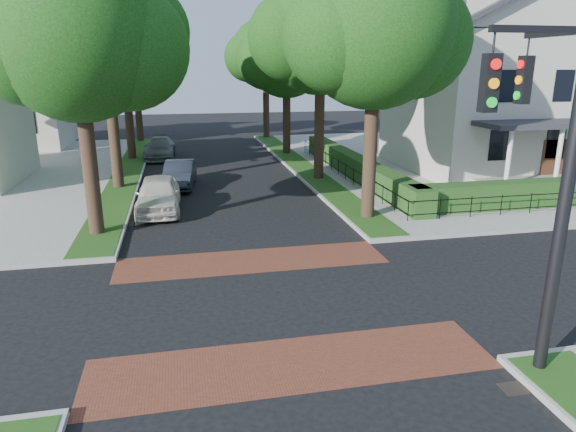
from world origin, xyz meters
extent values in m
plane|color=black|center=(0.00, 0.00, 0.00)|extent=(120.00, 120.00, 0.00)
cube|color=gray|center=(19.50, 19.00, 0.07)|extent=(30.00, 30.00, 0.15)
cube|color=brown|center=(0.00, 3.20, 0.01)|extent=(9.00, 2.20, 0.01)
cube|color=brown|center=(0.00, -3.20, 0.01)|extent=(9.00, 2.20, 0.01)
cube|color=black|center=(4.30, -5.00, 0.01)|extent=(0.65, 0.45, 0.01)
cube|color=#233F12|center=(5.40, 19.10, 0.16)|extent=(1.60, 29.80, 0.02)
cube|color=#233F12|center=(-5.40, 19.10, 0.16)|extent=(1.60, 29.80, 0.02)
cylinder|color=black|center=(5.50, 7.00, 3.83)|extent=(0.56, 0.56, 7.35)
sphere|color=#11330E|center=(5.50, 7.00, 7.71)|extent=(6.20, 6.20, 6.20)
sphere|color=#11330E|center=(7.21, 7.30, 7.31)|extent=(4.65, 4.65, 4.65)
sphere|color=#11330E|center=(3.95, 6.80, 7.41)|extent=(4.34, 4.34, 4.34)
sphere|color=#11330E|center=(5.60, 8.55, 8.21)|extent=(4.03, 4.03, 4.03)
cylinder|color=black|center=(5.50, 15.00, 4.00)|extent=(0.56, 0.56, 7.70)
sphere|color=#11330E|center=(5.50, 15.00, 8.07)|extent=(6.60, 6.60, 6.60)
sphere|color=#11330E|center=(7.31, 15.30, 7.67)|extent=(4.95, 4.95, 4.95)
sphere|color=#11330E|center=(3.85, 14.80, 7.77)|extent=(4.62, 4.62, 4.62)
sphere|color=#11330E|center=(5.60, 16.65, 8.57)|extent=(4.29, 4.29, 4.29)
cylinder|color=black|center=(5.50, 24.00, 3.47)|extent=(0.56, 0.56, 6.65)
sphere|color=#11330E|center=(5.50, 24.00, 6.99)|extent=(5.80, 5.80, 5.80)
sphere|color=#11330E|center=(7.09, 24.30, 6.59)|extent=(4.35, 4.35, 4.35)
sphere|color=#11330E|center=(4.05, 23.80, 6.69)|extent=(4.06, 4.06, 4.06)
sphere|color=#11330E|center=(5.60, 25.45, 7.49)|extent=(3.77, 3.77, 3.77)
cylinder|color=black|center=(5.50, 33.00, 3.65)|extent=(0.56, 0.56, 7.00)
sphere|color=#11330E|center=(5.50, 33.00, 7.35)|extent=(6.00, 6.00, 6.00)
sphere|color=#11330E|center=(7.15, 33.30, 6.95)|extent=(4.50, 4.50, 4.50)
sphere|color=#11330E|center=(4.00, 32.80, 7.05)|extent=(4.20, 4.20, 4.20)
sphere|color=#11330E|center=(5.60, 34.50, 7.85)|extent=(3.90, 3.90, 3.90)
cylinder|color=black|center=(-5.50, 7.00, 3.65)|extent=(0.56, 0.56, 7.00)
sphere|color=#11330E|center=(-5.50, 7.00, 7.35)|extent=(6.00, 6.00, 6.00)
sphere|color=#11330E|center=(-3.85, 7.30, 6.95)|extent=(4.50, 4.50, 4.50)
sphere|color=#11330E|center=(-7.00, 6.80, 7.05)|extent=(4.20, 4.20, 4.20)
sphere|color=#11330E|center=(-5.40, 8.50, 7.85)|extent=(3.90, 3.90, 3.90)
cylinder|color=black|center=(-5.50, 15.00, 4.17)|extent=(0.56, 0.56, 8.05)
sphere|color=#11330E|center=(-5.50, 15.00, 8.43)|extent=(6.40, 6.40, 6.40)
sphere|color=#11330E|center=(-3.74, 15.30, 8.03)|extent=(4.80, 4.80, 4.80)
sphere|color=#11330E|center=(-7.10, 14.80, 8.13)|extent=(4.48, 4.48, 4.48)
sphere|color=#11330E|center=(-5.40, 16.60, 8.93)|extent=(4.16, 4.16, 4.16)
cylinder|color=black|center=(-5.50, 24.00, 3.58)|extent=(0.56, 0.56, 6.86)
sphere|color=#11330E|center=(-5.50, 24.00, 7.21)|extent=(5.60, 5.60, 5.60)
sphere|color=#11330E|center=(-3.96, 24.30, 6.81)|extent=(4.20, 4.20, 4.20)
sphere|color=#11330E|center=(-6.90, 23.80, 6.91)|extent=(3.92, 3.92, 3.92)
sphere|color=#11330E|center=(-5.40, 25.40, 7.71)|extent=(3.64, 3.64, 3.64)
cylinder|color=black|center=(-5.50, 33.00, 3.72)|extent=(0.56, 0.56, 7.14)
sphere|color=#11330E|center=(-5.50, 33.00, 7.49)|extent=(6.20, 6.20, 6.20)
sphere|color=#11330E|center=(-3.79, 33.30, 7.09)|extent=(4.65, 4.65, 4.65)
sphere|color=#11330E|center=(-7.05, 32.80, 7.19)|extent=(4.34, 4.34, 4.34)
sphere|color=#11330E|center=(-5.40, 34.55, 7.99)|extent=(4.03, 4.03, 4.03)
cube|color=#193B14|center=(7.70, 15.00, 0.75)|extent=(1.00, 18.00, 1.20)
cube|color=silver|center=(17.50, 16.00, 4.15)|extent=(12.00, 10.00, 8.00)
cube|color=gray|center=(17.50, 9.80, 0.40)|extent=(9.60, 2.40, 0.50)
cube|color=#28282D|center=(17.50, 9.80, 3.55)|extent=(10.20, 2.70, 0.25)
cylinder|color=white|center=(13.30, 8.85, 2.00)|extent=(0.24, 0.24, 3.00)
cylinder|color=white|center=(16.06, 8.85, 2.00)|extent=(0.24, 0.24, 3.00)
cube|color=silver|center=(-15.50, 32.00, 3.40)|extent=(9.00, 8.00, 6.50)
cube|color=brown|center=(-12.80, 30.40, 8.47)|extent=(0.80, 0.80, 3.64)
cylinder|color=black|center=(5.10, -4.60, 4.15)|extent=(0.26, 0.26, 8.00)
cube|color=black|center=(4.10, -4.60, 6.95)|extent=(2.00, 0.12, 0.12)
cube|color=black|center=(5.10, -3.70, 6.95)|extent=(0.12, 1.80, 0.12)
cube|color=black|center=(3.20, -4.60, 6.05)|extent=(0.28, 0.22, 1.00)
cylinder|color=red|center=(3.20, -4.73, 6.37)|extent=(0.18, 0.05, 0.18)
cylinder|color=orange|center=(3.20, -4.73, 6.05)|extent=(0.18, 0.05, 0.18)
cylinder|color=#0CB226|center=(3.20, -4.73, 5.73)|extent=(0.18, 0.05, 0.18)
cube|color=black|center=(5.10, -2.90, 6.05)|extent=(0.22, 0.28, 1.00)
cylinder|color=red|center=(4.97, -2.90, 6.37)|extent=(0.05, 0.18, 0.18)
cylinder|color=orange|center=(4.97, -2.90, 6.05)|extent=(0.05, 0.18, 0.18)
cylinder|color=#0CB226|center=(4.97, -2.90, 5.73)|extent=(0.05, 0.18, 0.18)
imported|color=silver|center=(-3.26, 10.13, 0.80)|extent=(1.97, 4.74, 1.60)
imported|color=#1F242F|center=(-2.30, 14.89, 0.71)|extent=(1.97, 4.45, 1.42)
imported|color=slate|center=(-3.60, 24.38, 0.73)|extent=(2.24, 5.09, 1.45)
camera|label=1|loc=(-2.15, -12.92, 6.34)|focal=32.00mm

